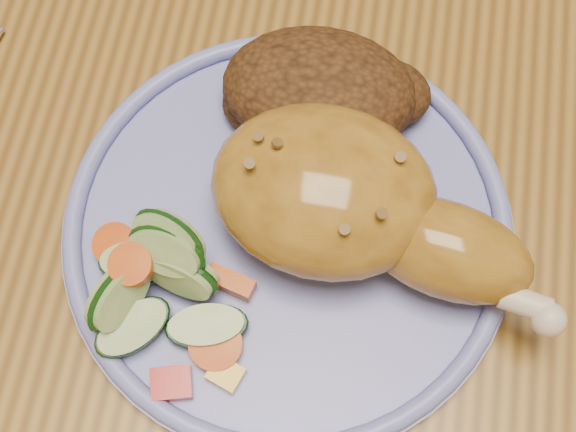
# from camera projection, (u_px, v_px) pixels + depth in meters

# --- Properties ---
(ground) EXTENTS (4.00, 4.00, 0.00)m
(ground) POSITION_uv_depth(u_px,v_px,m) (311.00, 385.00, 1.15)
(ground) COLOR brown
(ground) RESTS_ON ground
(dining_table) EXTENTS (0.90, 1.40, 0.75)m
(dining_table) POSITION_uv_depth(u_px,v_px,m) (338.00, 208.00, 0.53)
(dining_table) COLOR olive
(dining_table) RESTS_ON ground
(plate) EXTENTS (0.24, 0.24, 0.01)m
(plate) POSITION_uv_depth(u_px,v_px,m) (288.00, 231.00, 0.43)
(plate) COLOR #727ACD
(plate) RESTS_ON dining_table
(plate_rim) EXTENTS (0.24, 0.24, 0.01)m
(plate_rim) POSITION_uv_depth(u_px,v_px,m) (288.00, 223.00, 0.42)
(plate_rim) COLOR #727ACD
(plate_rim) RESTS_ON plate
(chicken_leg) EXTENTS (0.18, 0.11, 0.06)m
(chicken_leg) POSITION_uv_depth(u_px,v_px,m) (353.00, 205.00, 0.40)
(chicken_leg) COLOR #AB7824
(chicken_leg) RESTS_ON plate
(rice_pilaf) EXTENTS (0.11, 0.08, 0.05)m
(rice_pilaf) POSITION_uv_depth(u_px,v_px,m) (323.00, 92.00, 0.43)
(rice_pilaf) COLOR #472911
(rice_pilaf) RESTS_ON plate
(vegetable_pile) EXTENTS (0.09, 0.10, 0.05)m
(vegetable_pile) POSITION_uv_depth(u_px,v_px,m) (161.00, 285.00, 0.39)
(vegetable_pile) COLOR #A50A05
(vegetable_pile) RESTS_ON plate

